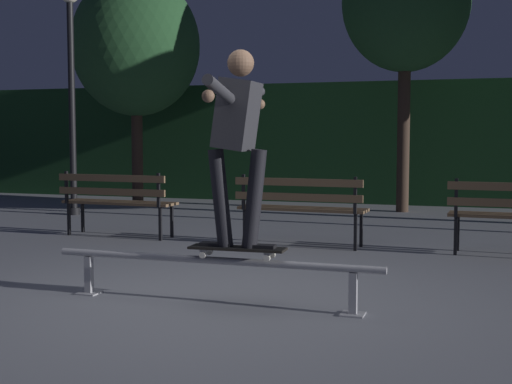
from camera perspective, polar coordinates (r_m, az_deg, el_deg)
The scene contains 10 objects.
ground_plane at distance 5.80m, azimuth -3.27°, elevation -8.93°, with size 90.00×90.00×0.00m, color slate.
hedge_backdrop at distance 14.49m, azimuth 10.03°, elevation 3.99°, with size 24.00×1.20×2.42m, color #193D1E.
grind_rail at distance 5.67m, azimuth -3.58°, elevation -6.15°, with size 2.79×0.18×0.39m.
skateboard at distance 5.56m, azimuth -1.54°, elevation -4.68°, with size 0.79×0.23×0.09m.
skateboarder at distance 5.49m, azimuth -1.53°, elevation 5.00°, with size 0.62×1.41×1.56m.
park_bench_leftmost at distance 9.48m, azimuth -11.38°, elevation -0.43°, with size 1.62×0.48×0.88m.
park_bench_left_center at distance 8.52m, azimuth 3.66°, elevation -0.91°, with size 1.62×0.48×0.88m.
tree_far_left at distance 14.02m, azimuth -9.81°, elevation 11.70°, with size 2.49×2.49×4.48m.
tree_behind_benches at distance 12.86m, azimuth 12.16°, elevation 14.90°, with size 2.22×2.22×4.92m.
lamp_post_left at distance 12.37m, azimuth -14.90°, elevation 9.69°, with size 0.32×0.32×3.90m.
Camera 1 is at (2.07, -5.24, 1.36)m, focal length 48.85 mm.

